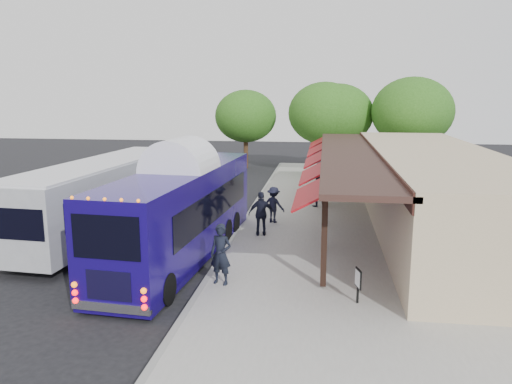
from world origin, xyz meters
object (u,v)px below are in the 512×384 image
at_px(city_bus, 104,194).
at_px(ped_c, 261,214).
at_px(ped_d, 274,205).
at_px(sign_board, 358,280).
at_px(coach_bus, 182,208).
at_px(ped_a, 221,254).
at_px(ped_b, 317,190).

xyz_separation_m(city_bus, ped_c, (6.88, 0.09, -0.68)).
height_order(ped_d, sign_board, ped_d).
bearing_deg(coach_bus, ped_d, 64.54).
bearing_deg(city_bus, coach_bus, -28.59).
xyz_separation_m(ped_a, ped_d, (0.86, 7.84, -0.13)).
xyz_separation_m(ped_b, sign_board, (1.36, -12.38, -0.20)).
relative_size(ped_a, ped_b, 1.08).
bearing_deg(ped_c, sign_board, 109.45).
distance_m(coach_bus, city_bus, 5.05).
bearing_deg(ped_b, coach_bus, 39.01).
bearing_deg(ped_c, coach_bus, 37.58).
relative_size(city_bus, sign_board, 11.79).
distance_m(ped_c, ped_d, 2.26).
relative_size(coach_bus, city_bus, 0.93).
xyz_separation_m(ped_d, sign_board, (3.30, -8.77, -0.14)).
bearing_deg(sign_board, coach_bus, 134.05).
bearing_deg(ped_a, city_bus, 153.32).
height_order(coach_bus, ped_b, coach_bus).
bearing_deg(sign_board, city_bus, 133.41).
distance_m(city_bus, ped_c, 6.91).
xyz_separation_m(ped_c, sign_board, (3.59, -6.53, -0.24)).
bearing_deg(ped_c, city_bus, -8.53).
bearing_deg(coach_bus, ped_a, -49.30).
relative_size(city_bus, ped_b, 6.75).
distance_m(ped_a, ped_b, 11.79).
xyz_separation_m(city_bus, ped_a, (6.30, -5.51, -0.65)).
bearing_deg(ped_c, ped_b, -120.14).
relative_size(ped_c, sign_board, 1.83).
distance_m(ped_b, ped_c, 6.26).
height_order(city_bus, ped_c, city_bus).
bearing_deg(coach_bus, city_bus, 152.02).
xyz_separation_m(ped_a, ped_b, (2.80, 11.46, -0.07)).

